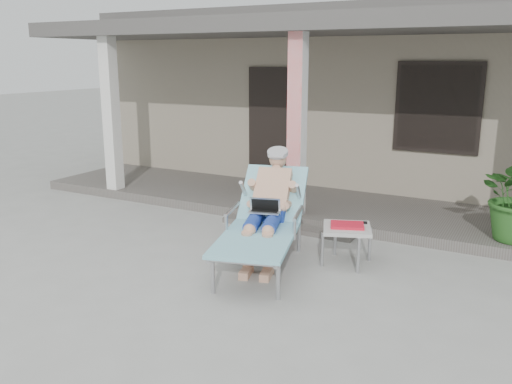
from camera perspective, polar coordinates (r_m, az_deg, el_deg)
The scene contains 7 objects.
ground at distance 6.32m, azimuth -3.96°, elevation -8.50°, with size 60.00×60.00×0.00m, color #9E9E99.
house at distance 11.87m, azimuth 13.06°, elevation 9.99°, with size 10.40×5.40×3.30m.
porch_deck at distance 8.84m, azimuth 6.42°, elevation -1.46°, with size 10.00×2.00×0.15m, color #605B56.
porch_overhang at distance 8.48m, azimuth 6.79°, elevation 16.41°, with size 10.00×2.30×2.85m.
porch_step at distance 7.83m, azimuth 3.25°, elevation -3.70°, with size 2.00×0.30×0.07m, color #605B56.
lounger at distance 6.42m, azimuth 1.05°, elevation -0.11°, with size 1.31×2.20×1.38m.
side_table at distance 6.53m, azimuth 9.56°, elevation -3.98°, with size 0.71×0.71×0.50m.
Camera 1 is at (3.14, -4.93, 2.40)m, focal length 38.00 mm.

